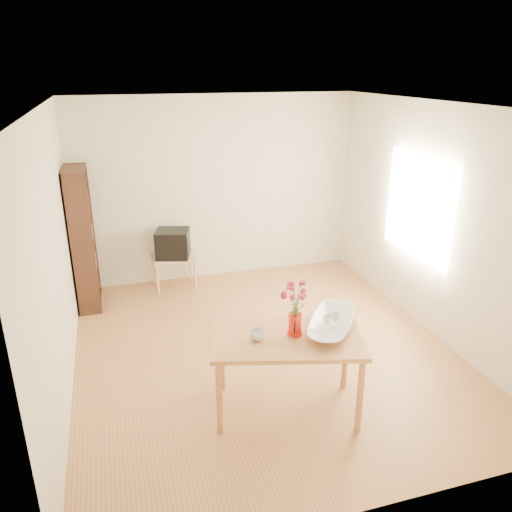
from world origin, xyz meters
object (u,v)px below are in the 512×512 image
object	(u,v)px
mug	(258,335)
television	(173,243)
pitcher	(295,325)
bowl	(333,302)
table	(287,346)

from	to	relation	value
mug	television	xyz separation A→B (m)	(-0.33, 2.98, -0.14)
pitcher	bowl	size ratio (longest dim) A/B	0.38
pitcher	television	xyz separation A→B (m)	(-0.66, 2.99, -0.19)
table	mug	bearing A→B (deg)	-170.58
pitcher	television	world-z (taller)	pitcher
mug	bowl	xyz separation A→B (m)	(0.69, 0.02, 0.20)
mug	bowl	distance (m)	0.72
mug	television	size ratio (longest dim) A/B	0.23
mug	television	world-z (taller)	mug
pitcher	mug	distance (m)	0.34
pitcher	television	bearing A→B (deg)	125.09
mug	bowl	bearing A→B (deg)	152.29
pitcher	bowl	world-z (taller)	bowl
table	bowl	size ratio (longest dim) A/B	2.72
mug	bowl	size ratio (longest dim) A/B	0.23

